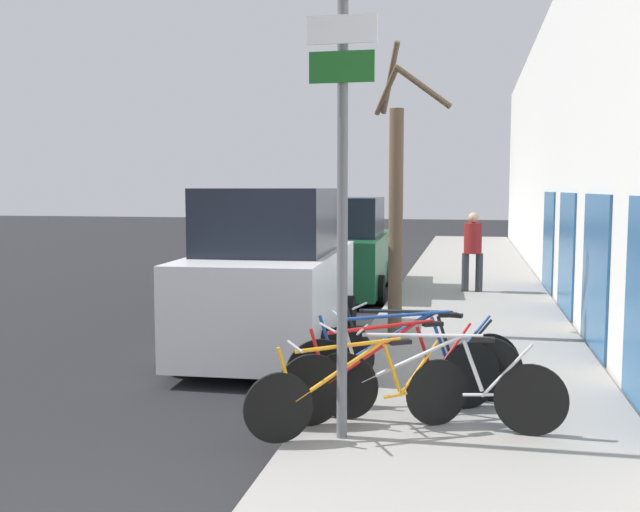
# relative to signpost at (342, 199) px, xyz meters

# --- Properties ---
(ground_plane) EXTENTS (80.00, 80.00, 0.00)m
(ground_plane) POSITION_rel_signpost_xyz_m (-1.47, 8.48, -2.26)
(ground_plane) COLOR black
(sidewalk_curb) EXTENTS (3.20, 32.00, 0.15)m
(sidewalk_curb) POSITION_rel_signpost_xyz_m (1.13, 11.28, -2.19)
(sidewalk_curb) COLOR gray
(sidewalk_curb) RESTS_ON ground
(building_facade) EXTENTS (0.23, 32.00, 6.50)m
(building_facade) POSITION_rel_signpost_xyz_m (2.87, 11.21, 0.96)
(building_facade) COLOR silver
(building_facade) RESTS_ON ground
(signpost) EXTENTS (0.60, 0.11, 3.79)m
(signpost) POSITION_rel_signpost_xyz_m (0.00, 0.00, 0.00)
(signpost) COLOR #595B60
(signpost) RESTS_ON sidewalk_curb
(bicycle_0) EXTENTS (1.88, 1.10, 0.86)m
(bicycle_0) POSITION_rel_signpost_xyz_m (0.15, 0.13, -1.74)
(bicycle_0) COLOR black
(bicycle_0) RESTS_ON sidewalk_curb
(bicycle_1) EXTENTS (2.36, 0.44, 0.90)m
(bicycle_1) POSITION_rel_signpost_xyz_m (0.79, 0.45, -1.73)
(bicycle_1) COLOR black
(bicycle_1) RESTS_ON sidewalk_curb
(bicycle_2) EXTENTS (2.04, 1.22, 0.93)m
(bicycle_2) POSITION_rel_signpost_xyz_m (0.38, 0.67, -1.72)
(bicycle_2) COLOR black
(bicycle_2) RESTS_ON sidewalk_curb
(bicycle_3) EXTENTS (2.34, 0.92, 0.95)m
(bicycle_3) POSITION_rel_signpost_xyz_m (0.46, 1.17, -1.71)
(bicycle_3) COLOR black
(bicycle_3) RESTS_ON sidewalk_curb
(bicycle_4) EXTENTS (2.23, 0.59, 0.92)m
(bicycle_4) POSITION_rel_signpost_xyz_m (0.53, 1.55, -1.72)
(bicycle_4) COLOR black
(bicycle_4) RESTS_ON sidewalk_curb
(parked_car_0) EXTENTS (2.25, 4.38, 2.35)m
(parked_car_0) POSITION_rel_signpost_xyz_m (-1.67, 3.69, -1.20)
(parked_car_0) COLOR silver
(parked_car_0) RESTS_ON ground
(parked_car_1) EXTENTS (2.12, 4.77, 2.15)m
(parked_car_1) POSITION_rel_signpost_xyz_m (-1.62, 9.42, -1.29)
(parked_car_1) COLOR #144728
(parked_car_1) RESTS_ON ground
(pedestrian_near) EXTENTS (0.44, 0.38, 1.69)m
(pedestrian_near) POSITION_rel_signpost_xyz_m (1.14, 9.43, -1.14)
(pedestrian_near) COLOR #333338
(pedestrian_near) RESTS_ON sidewalk_curb
(street_tree) EXTENTS (1.24, 0.79, 4.37)m
(street_tree) POSITION_rel_signpost_xyz_m (-0.01, 4.66, -0.16)
(street_tree) COLOR brown
(street_tree) RESTS_ON sidewalk_curb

